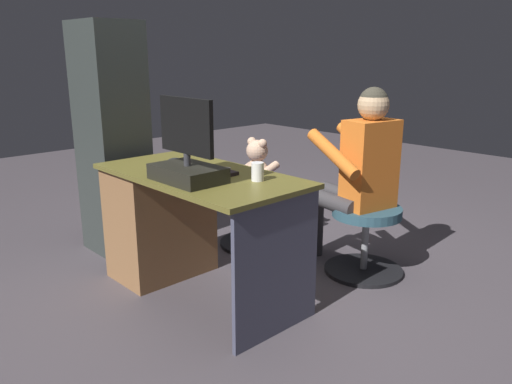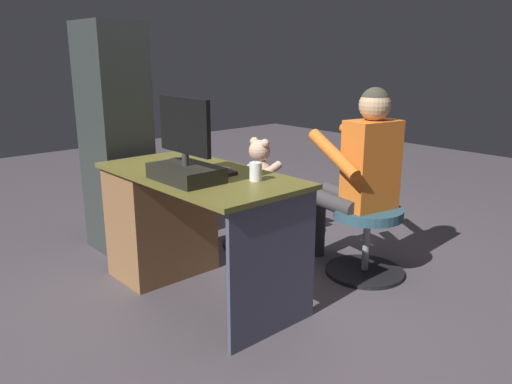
# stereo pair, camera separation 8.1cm
# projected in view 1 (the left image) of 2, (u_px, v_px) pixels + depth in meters

# --- Properties ---
(ground_plane) EXTENTS (10.00, 10.00, 0.00)m
(ground_plane) POSITION_uv_depth(u_px,v_px,m) (257.00, 272.00, 3.29)
(ground_plane) COLOR #4B444A
(desk) EXTENTS (1.26, 0.64, 0.73)m
(desk) POSITION_uv_depth(u_px,v_px,m) (169.00, 218.00, 3.11)
(desk) COLOR brown
(desk) RESTS_ON ground_plane
(monitor) EXTENTS (0.41, 0.25, 0.43)m
(monitor) POSITION_uv_depth(u_px,v_px,m) (187.00, 160.00, 2.59)
(monitor) COLOR black
(monitor) RESTS_ON desk
(keyboard) EXTENTS (0.42, 0.14, 0.02)m
(keyboard) POSITION_uv_depth(u_px,v_px,m) (205.00, 169.00, 2.84)
(keyboard) COLOR black
(keyboard) RESTS_ON desk
(computer_mouse) EXTENTS (0.06, 0.10, 0.04)m
(computer_mouse) POSITION_uv_depth(u_px,v_px,m) (174.00, 161.00, 3.02)
(computer_mouse) COLOR black
(computer_mouse) RESTS_ON desk
(cup) EXTENTS (0.07, 0.07, 0.10)m
(cup) POSITION_uv_depth(u_px,v_px,m) (258.00, 172.00, 2.61)
(cup) COLOR white
(cup) RESTS_ON desk
(tv_remote) EXTENTS (0.10, 0.15, 0.02)m
(tv_remote) POSITION_uv_depth(u_px,v_px,m) (195.00, 168.00, 2.88)
(tv_remote) COLOR black
(tv_remote) RESTS_ON desk
(notebook_binder) EXTENTS (0.30, 0.35, 0.02)m
(notebook_binder) POSITION_uv_depth(u_px,v_px,m) (199.00, 173.00, 2.75)
(notebook_binder) COLOR beige
(notebook_binder) RESTS_ON desk
(office_chair_teddy) EXTENTS (0.55, 0.55, 0.44)m
(office_chair_teddy) POSITION_uv_depth(u_px,v_px,m) (257.00, 212.00, 3.69)
(office_chair_teddy) COLOR black
(office_chair_teddy) RESTS_ON ground_plane
(teddy_bear) EXTENTS (0.25, 0.25, 0.35)m
(teddy_bear) POSITION_uv_depth(u_px,v_px,m) (258.00, 165.00, 3.61)
(teddy_bear) COLOR #D0A689
(teddy_bear) RESTS_ON office_chair_teddy
(visitor_chair) EXTENTS (0.50, 0.50, 0.44)m
(visitor_chair) POSITION_uv_depth(u_px,v_px,m) (366.00, 233.00, 3.21)
(visitor_chair) COLOR black
(visitor_chair) RESTS_ON ground_plane
(person) EXTENTS (0.59, 0.54, 1.18)m
(person) POSITION_uv_depth(u_px,v_px,m) (356.00, 167.00, 3.15)
(person) COLOR orange
(person) RESTS_ON ground_plane
(equipment_rack) EXTENTS (0.44, 0.36, 1.58)m
(equipment_rack) POSITION_uv_depth(u_px,v_px,m) (113.00, 141.00, 3.47)
(equipment_rack) COLOR #2F3532
(equipment_rack) RESTS_ON ground_plane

